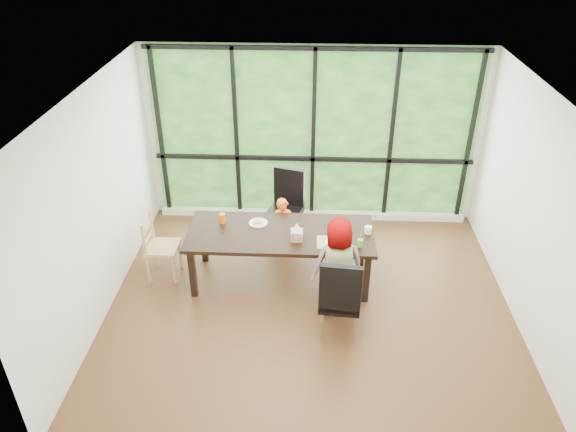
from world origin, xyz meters
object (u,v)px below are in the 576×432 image
object	(u,v)px
child_toddler	(283,228)
tissue_box	(297,235)
chair_end_beech	(163,247)
plate_near	(334,242)
orange_cup	(222,218)
dining_table	(281,256)
white_mug	(368,230)
chair_window_leather	(285,208)
plate_far	(258,223)
chair_interior_leather	(340,295)
child_older	(337,266)
green_cup	(360,243)

from	to	relation	value
child_toddler	tissue_box	size ratio (longest dim) A/B	5.97
chair_end_beech	tissue_box	bearing A→B (deg)	-95.46
plate_near	orange_cup	world-z (taller)	orange_cup
dining_table	white_mug	size ratio (longest dim) A/B	25.38
chair_window_leather	plate_far	size ratio (longest dim) A/B	4.41
chair_window_leather	plate_far	world-z (taller)	chair_window_leather
chair_window_leather	chair_interior_leather	xyz separation A→B (m)	(0.74, -1.96, 0.00)
child_older	dining_table	bearing A→B (deg)	-49.20
child_older	white_mug	size ratio (longest dim) A/B	13.59
tissue_box	white_mug	bearing A→B (deg)	12.12
child_older	white_mug	bearing A→B (deg)	-136.57
chair_interior_leather	tissue_box	distance (m)	1.00
child_older	child_toddler	bearing A→B (deg)	-69.50
child_toddler	child_older	size ratio (longest dim) A/B	0.70
tissue_box	child_older	bearing A→B (deg)	-37.92
child_toddler	plate_near	bearing A→B (deg)	-60.96
dining_table	tissue_box	bearing A→B (deg)	-37.89
chair_interior_leather	child_older	bearing A→B (deg)	-79.73
chair_window_leather	orange_cup	xyz separation A→B (m)	(-0.78, -0.80, 0.28)
dining_table	plate_near	bearing A→B (deg)	-17.83
plate_far	tissue_box	distance (m)	0.63
chair_window_leather	chair_end_beech	size ratio (longest dim) A/B	1.20
chair_end_beech	white_mug	size ratio (longest dim) A/B	9.60
child_toddler	child_older	distance (m)	1.35
plate_far	orange_cup	bearing A→B (deg)	-178.93
orange_cup	green_cup	distance (m)	1.83
chair_window_leather	chair_interior_leather	distance (m)	2.09
dining_table	tissue_box	world-z (taller)	tissue_box
dining_table	tissue_box	xyz separation A→B (m)	(0.21, -0.16, 0.44)
orange_cup	dining_table	bearing A→B (deg)	-13.66
orange_cup	green_cup	size ratio (longest dim) A/B	1.27
chair_interior_leather	green_cup	size ratio (longest dim) A/B	10.37
child_older	plate_near	size ratio (longest dim) A/B	5.94
green_cup	child_toddler	bearing A→B (deg)	138.62
dining_table	plate_near	size ratio (longest dim) A/B	11.09
plate_near	tissue_box	world-z (taller)	tissue_box
chair_end_beech	tissue_box	distance (m)	1.82
tissue_box	chair_end_beech	bearing A→B (deg)	174.03
white_mug	tissue_box	xyz separation A→B (m)	(-0.90, -0.19, 0.02)
chair_interior_leather	tissue_box	xyz separation A→B (m)	(-0.52, 0.80, 0.27)
child_older	orange_cup	distance (m)	1.66
plate_far	chair_window_leather	bearing A→B (deg)	68.97
dining_table	tissue_box	size ratio (longest dim) A/B	15.84
dining_table	child_toddler	world-z (taller)	child_toddler
child_toddler	chair_interior_leather	bearing A→B (deg)	-75.48
plate_far	plate_near	size ratio (longest dim) A/B	1.14
dining_table	chair_window_leather	world-z (taller)	chair_window_leather
chair_end_beech	child_toddler	distance (m)	1.66
green_cup	tissue_box	xyz separation A→B (m)	(-0.78, 0.12, 0.01)
chair_end_beech	white_mug	bearing A→B (deg)	-89.33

